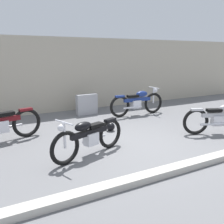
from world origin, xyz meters
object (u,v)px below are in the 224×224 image
object	(u,v)px
motorcycle_blue	(138,102)
stone_marker	(87,104)
motorcycle_silver	(220,118)
motorcycle_black	(89,137)
helmet	(111,127)

from	to	relation	value
motorcycle_blue	stone_marker	bearing A→B (deg)	150.24
stone_marker	motorcycle_blue	world-z (taller)	motorcycle_blue
motorcycle_silver	motorcycle_black	world-z (taller)	motorcycle_silver
motorcycle_blue	motorcycle_black	bearing A→B (deg)	-137.43
motorcycle_silver	motorcycle_blue	bearing A→B (deg)	127.05
motorcycle_blue	motorcycle_silver	world-z (taller)	motorcycle_blue
motorcycle_blue	helmet	bearing A→B (deg)	-143.02
helmet	motorcycle_silver	world-z (taller)	motorcycle_silver
stone_marker	motorcycle_blue	size ratio (longest dim) A/B	0.36
stone_marker	motorcycle_silver	distance (m)	4.43
stone_marker	motorcycle_black	size ratio (longest dim) A/B	0.42
motorcycle_blue	motorcycle_silver	bearing A→B (deg)	-73.77
motorcycle_blue	motorcycle_black	size ratio (longest dim) A/B	1.14
stone_marker	motorcycle_black	xyz separation A→B (m)	(-1.43, -3.51, 0.06)
motorcycle_silver	motorcycle_black	xyz separation A→B (m)	(-3.71, 0.29, -0.02)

